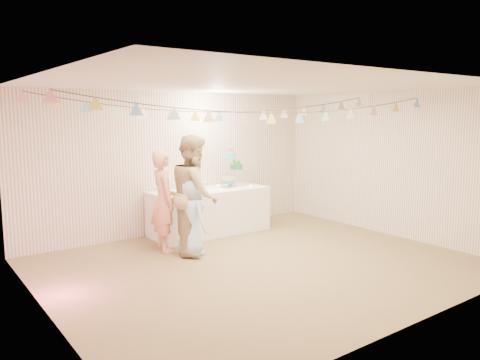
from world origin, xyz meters
TOP-DOWN VIEW (x-y plane):
  - floor at (0.00, 0.00)m, footprint 6.00×6.00m
  - ceiling at (0.00, 0.00)m, footprint 6.00×6.00m
  - back_wall at (0.00, 2.50)m, footprint 6.00×6.00m
  - front_wall at (0.00, -2.50)m, footprint 6.00×6.00m
  - left_wall at (-3.00, 0.00)m, footprint 5.00×5.00m
  - right_wall at (3.00, 0.00)m, footprint 5.00×5.00m
  - table at (0.40, 2.03)m, footprint 2.20×0.88m
  - cake_stand at (0.95, 2.08)m, footprint 0.60×0.36m
  - cake_bottom at (0.80, 2.02)m, footprint 0.31×0.31m
  - cake_middle at (1.13, 2.17)m, footprint 0.27×0.27m
  - cake_top_tier at (0.89, 2.05)m, footprint 0.25×0.25m
  - platter at (-0.18, 1.98)m, footprint 0.35×0.35m
  - posy at (0.29, 2.08)m, footprint 0.14×0.14m
  - person_adult_a at (-0.82, 1.48)m, footprint 0.48×0.65m
  - person_adult_b at (-0.46, 1.13)m, footprint 1.06×1.14m
  - person_child at (-0.58, 1.03)m, footprint 0.44×0.63m
  - bunting_back at (0.00, 1.10)m, footprint 5.60×1.10m
  - bunting_front at (0.00, -0.20)m, footprint 5.60×0.90m
  - tealight_0 at (-0.40, 1.88)m, footprint 0.04×0.04m
  - tealight_1 at (0.05, 2.21)m, footprint 0.04×0.04m
  - tealight_2 at (0.50, 1.81)m, footprint 0.04×0.04m
  - tealight_3 at (0.75, 2.25)m, footprint 0.04×0.04m
  - tealight_4 at (1.22, 1.85)m, footprint 0.04×0.04m

SIDE VIEW (x-z plane):
  - floor at x=0.00m, z-range 0.00..0.00m
  - table at x=0.40m, z-range 0.00..0.82m
  - person_child at x=-0.58m, z-range 0.00..1.22m
  - platter at x=-0.18m, z-range 0.75..0.77m
  - person_adult_a at x=-0.82m, z-range 0.00..1.64m
  - posy at x=0.29m, z-range 0.75..0.91m
  - cake_bottom at x=0.80m, z-range 0.76..0.91m
  - tealight_0 at x=-0.40m, z-range 0.82..0.85m
  - tealight_1 at x=0.05m, z-range 0.82..0.85m
  - tealight_2 at x=0.50m, z-range 0.82..0.85m
  - tealight_3 at x=0.75m, z-range 0.82..0.85m
  - tealight_4 at x=1.22m, z-range 0.82..0.85m
  - person_adult_b at x=-0.46m, z-range 0.00..1.88m
  - cake_stand at x=0.95m, z-range 0.75..1.42m
  - cake_middle at x=1.13m, z-range 1.00..1.22m
  - back_wall at x=0.00m, z-range 1.30..1.30m
  - front_wall at x=0.00m, z-range 1.30..1.30m
  - left_wall at x=-3.00m, z-range 1.30..1.30m
  - right_wall at x=3.00m, z-range 1.30..1.30m
  - cake_top_tier at x=0.89m, z-range 1.28..1.47m
  - bunting_front at x=0.00m, z-range 2.14..2.50m
  - bunting_back at x=0.00m, z-range 2.15..2.55m
  - ceiling at x=0.00m, z-range 2.60..2.60m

